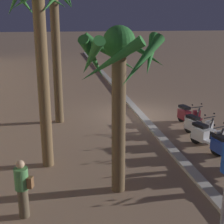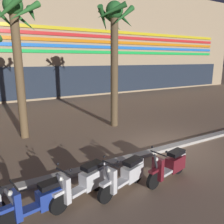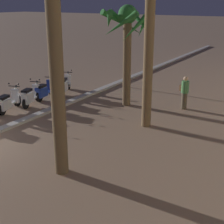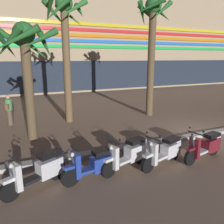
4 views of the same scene
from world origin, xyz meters
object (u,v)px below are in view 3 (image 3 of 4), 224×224
(scooter_white_gap_after_mid, at_px, (30,96))
(scooter_white_mid_centre, at_px, (65,85))
(palm_tree_mid_walkway, at_px, (150,6))
(crossing_sign, at_px, (128,61))
(scooter_white_second_in_line, at_px, (8,102))
(palm_tree_far_corner, at_px, (53,7))
(scooter_blue_mid_front, at_px, (44,91))
(palm_tree_near_sign, at_px, (127,32))
(pedestrian_by_palm_tree, at_px, (185,92))

(scooter_white_gap_after_mid, bearing_deg, scooter_white_mid_centre, 179.86)
(scooter_white_gap_after_mid, distance_m, palm_tree_mid_walkway, 7.18)
(crossing_sign, bearing_deg, scooter_white_second_in_line, -20.61)
(crossing_sign, relative_size, palm_tree_mid_walkway, 0.39)
(scooter_white_second_in_line, distance_m, palm_tree_far_corner, 7.62)
(scooter_white_mid_centre, bearing_deg, scooter_blue_mid_front, -6.68)
(crossing_sign, xyz_separation_m, palm_tree_mid_walkway, (5.00, 3.58, 3.07))
(scooter_white_second_in_line, xyz_separation_m, palm_tree_far_corner, (3.01, 5.62, 4.19))
(palm_tree_mid_walkway, bearing_deg, scooter_white_mid_centre, -109.64)
(palm_tree_near_sign, distance_m, pedestrian_by_palm_tree, 3.78)
(palm_tree_far_corner, bearing_deg, scooter_blue_mid_front, -133.76)
(scooter_blue_mid_front, relative_size, palm_tree_mid_walkway, 0.28)
(scooter_white_second_in_line, distance_m, palm_tree_near_sign, 6.24)
(scooter_blue_mid_front, xyz_separation_m, pedestrian_by_palm_tree, (-2.20, 6.58, 0.37))
(scooter_blue_mid_front, distance_m, scooter_white_second_in_line, 2.32)
(scooter_white_second_in_line, xyz_separation_m, crossing_sign, (-6.66, 2.50, 1.06))
(scooter_blue_mid_front, xyz_separation_m, palm_tree_mid_walkway, (0.66, 6.03, 4.14))
(scooter_white_mid_centre, relative_size, scooter_white_gap_after_mid, 0.96)
(palm_tree_near_sign, bearing_deg, scooter_blue_mid_front, -71.52)
(scooter_blue_mid_front, relative_size, scooter_white_second_in_line, 0.96)
(scooter_white_gap_after_mid, bearing_deg, scooter_blue_mid_front, -172.00)
(scooter_white_second_in_line, relative_size, pedestrian_by_palm_tree, 1.17)
(scooter_white_gap_after_mid, height_order, scooter_white_second_in_line, same)
(crossing_sign, bearing_deg, palm_tree_far_corner, 17.86)
(scooter_white_mid_centre, bearing_deg, palm_tree_far_corner, 38.61)
(palm_tree_near_sign, xyz_separation_m, palm_tree_far_corner, (6.67, 1.55, 1.19))
(palm_tree_far_corner, bearing_deg, pedestrian_by_palm_tree, 172.32)
(scooter_white_gap_after_mid, bearing_deg, pedestrian_by_palm_tree, 117.58)
(scooter_white_gap_after_mid, xyz_separation_m, palm_tree_mid_walkway, (-0.49, 5.87, 4.11))
(scooter_white_gap_after_mid, bearing_deg, crossing_sign, 157.39)
(scooter_white_mid_centre, distance_m, palm_tree_near_sign, 4.87)
(scooter_white_gap_after_mid, bearing_deg, scooter_white_second_in_line, -10.53)
(palm_tree_far_corner, bearing_deg, crossing_sign, -162.14)
(scooter_blue_mid_front, xyz_separation_m, palm_tree_far_corner, (5.33, 5.56, 4.19))
(scooter_white_gap_after_mid, bearing_deg, palm_tree_near_sign, 122.88)
(crossing_sign, relative_size, palm_tree_near_sign, 0.52)
(scooter_blue_mid_front, height_order, palm_tree_mid_walkway, palm_tree_mid_walkway)
(scooter_white_mid_centre, xyz_separation_m, palm_tree_far_corner, (6.76, 5.40, 4.17))
(palm_tree_far_corner, bearing_deg, scooter_white_mid_centre, -141.39)
(scooter_white_gap_after_mid, distance_m, crossing_sign, 6.04)
(scooter_white_mid_centre, xyz_separation_m, pedestrian_by_palm_tree, (-0.77, 6.41, 0.34))
(scooter_white_second_in_line, xyz_separation_m, palm_tree_near_sign, (-3.66, 4.07, 3.00))
(palm_tree_near_sign, bearing_deg, scooter_white_second_in_line, -48.04)
(crossing_sign, bearing_deg, palm_tree_mid_walkway, 35.58)
(crossing_sign, distance_m, pedestrian_by_palm_tree, 4.70)
(palm_tree_mid_walkway, bearing_deg, pedestrian_by_palm_tree, 169.12)
(palm_tree_mid_walkway, height_order, pedestrian_by_palm_tree, palm_tree_mid_walkway)
(scooter_blue_mid_front, xyz_separation_m, crossing_sign, (-4.34, 2.45, 1.06))
(crossing_sign, bearing_deg, pedestrian_by_palm_tree, 62.64)
(scooter_white_second_in_line, relative_size, crossing_sign, 0.75)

